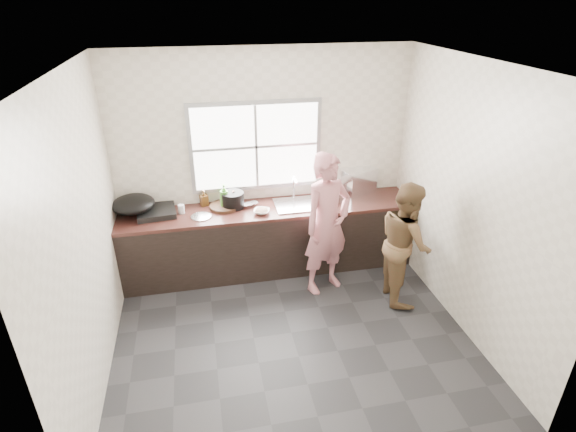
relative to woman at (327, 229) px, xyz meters
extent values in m
cube|color=#28282A|center=(-0.57, -0.74, -0.80)|extent=(3.60, 3.20, 0.01)
cube|color=silver|center=(-0.57, -0.74, 1.91)|extent=(3.60, 3.20, 0.01)
cube|color=beige|center=(-0.57, 0.87, 0.56)|extent=(3.60, 0.01, 2.70)
cube|color=beige|center=(-2.38, -0.74, 0.56)|extent=(0.01, 3.20, 2.70)
cube|color=beige|center=(1.23, -0.74, 0.56)|extent=(0.01, 3.20, 2.70)
cube|color=beige|center=(-0.57, -2.34, 0.56)|extent=(3.60, 0.01, 2.70)
cube|color=black|center=(-0.57, 0.55, -0.38)|extent=(3.60, 0.62, 0.82)
cube|color=#371B16|center=(-0.57, 0.55, 0.05)|extent=(3.60, 0.64, 0.04)
cube|color=silver|center=(-0.22, 0.55, 0.07)|extent=(0.55, 0.45, 0.02)
cylinder|color=silver|center=(-0.22, 0.75, 0.22)|extent=(0.02, 0.02, 0.30)
cube|color=#9EA0A5|center=(-0.67, 0.85, 0.76)|extent=(1.60, 0.05, 1.10)
cube|color=white|center=(-0.67, 0.83, 0.76)|extent=(1.50, 0.01, 1.00)
imported|color=#CD7B82|center=(0.00, 0.00, 0.00)|extent=(0.68, 0.57, 1.59)
imported|color=brown|center=(0.81, -0.34, -0.08)|extent=(0.61, 0.75, 1.43)
cylinder|color=#311F13|center=(-1.10, 0.66, 0.09)|extent=(0.45, 0.45, 0.04)
cube|color=silver|center=(-0.80, 0.63, 0.11)|extent=(0.21, 0.15, 0.01)
imported|color=white|center=(-0.69, 0.42, 0.09)|extent=(0.24, 0.24, 0.05)
imported|color=silver|center=(0.18, 0.61, 0.10)|extent=(0.29, 0.29, 0.07)
imported|color=silver|center=(0.08, 0.44, 0.10)|extent=(0.27, 0.27, 0.07)
cylinder|color=black|center=(-1.00, 0.65, 0.16)|extent=(0.27, 0.27, 0.20)
cylinder|color=white|center=(-1.17, 0.68, 0.08)|extent=(0.21, 0.21, 0.02)
imported|color=#41812A|center=(-1.10, 0.66, 0.22)|extent=(0.16, 0.16, 0.31)
imported|color=#4A2E12|center=(-1.34, 0.78, 0.16)|extent=(0.10, 0.11, 0.18)
imported|color=#4F1F13|center=(-0.99, 0.68, 0.16)|extent=(0.19, 0.19, 0.19)
cylinder|color=silver|center=(-1.62, 0.62, 0.12)|extent=(0.08, 0.08, 0.11)
cube|color=black|center=(-1.91, 0.66, 0.10)|extent=(0.48, 0.48, 0.07)
ellipsoid|color=black|center=(-2.16, 0.66, 0.22)|extent=(0.61, 0.61, 0.19)
cube|color=white|center=(0.62, 0.78, 0.23)|extent=(0.53, 0.46, 0.33)
cylinder|color=silver|center=(-1.88, 0.63, 0.07)|extent=(0.31, 0.31, 0.01)
cylinder|color=silver|center=(-1.40, 0.46, 0.07)|extent=(0.25, 0.25, 0.01)
camera|label=1|loc=(-1.36, -4.33, 2.44)|focal=28.00mm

